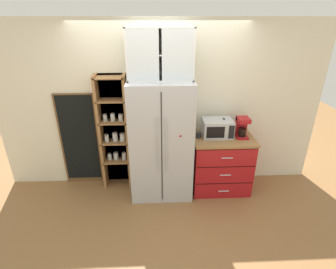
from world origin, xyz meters
name	(u,v)px	position (x,y,z in m)	size (l,w,h in m)	color
ground_plane	(162,190)	(0.00, 0.00, 0.00)	(10.65, 10.65, 0.00)	olive
wall_back_cream	(160,107)	(0.00, 0.40, 1.27)	(4.96, 0.10, 2.55)	silver
refrigerator	(161,140)	(0.00, 0.02, 0.89)	(0.90, 0.68, 1.78)	#B7BABF
pantry_shelf_column	(115,132)	(-0.71, 0.29, 0.92)	(0.49, 0.28, 1.81)	brown
counter_cabinet	(221,163)	(0.93, 0.06, 0.45)	(0.91, 0.62, 0.90)	#A8161C
microwave	(217,128)	(0.84, 0.10, 1.03)	(0.44, 0.33, 0.26)	#B7BABF
coffee_maker	(242,127)	(1.20, 0.06, 1.06)	(0.17, 0.20, 0.31)	#A8161C
mug_charcoal	(199,135)	(0.56, 0.05, 0.95)	(0.11, 0.07, 0.09)	#2D2D33
bottle_cobalt	(223,128)	(0.93, 0.10, 1.02)	(0.06, 0.06, 0.28)	navy
bottle_clear	(223,128)	(0.93, 0.14, 1.02)	(0.06, 0.06, 0.27)	silver
upper_cabinet	(160,54)	(0.00, 0.07, 2.10)	(0.86, 0.32, 0.66)	silver
chalkboard_menu	(80,140)	(-1.28, 0.33, 0.77)	(0.60, 0.04, 1.52)	brown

